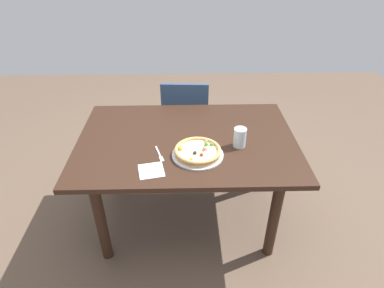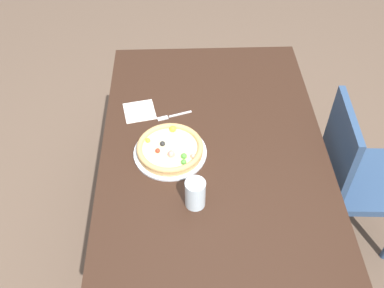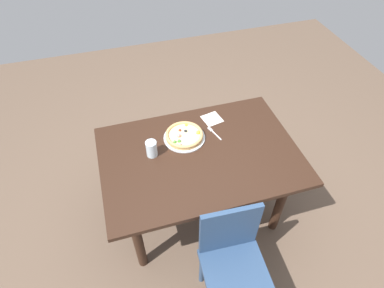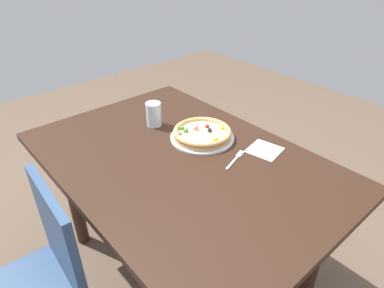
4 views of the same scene
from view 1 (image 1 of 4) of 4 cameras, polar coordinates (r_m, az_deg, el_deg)
The scene contains 8 objects.
ground_plane at distance 2.59m, azimuth -0.78°, elevation -12.88°, with size 6.00×6.00×0.00m, color brown.
dining_table at distance 2.17m, azimuth -0.90°, elevation -1.31°, with size 1.42×0.97×0.74m.
chair_near at distance 2.85m, azimuth -1.12°, elevation 4.16°, with size 0.42×0.42×0.87m.
plate at distance 1.96m, azimuth 1.00°, elevation -1.88°, with size 0.31×0.31×0.01m, color silver.
pizza at distance 1.94m, azimuth 1.02°, elevation -1.26°, with size 0.28×0.28×0.05m.
fork at distance 1.97m, azimuth -5.70°, elevation -1.93°, with size 0.07×0.16×0.00m.
drinking_glass at distance 2.03m, azimuth 8.40°, elevation 1.14°, with size 0.08×0.08×0.13m, color silver.
napkin at distance 1.86m, azimuth -7.18°, elevation -4.65°, with size 0.14×0.14×0.00m, color white.
Camera 1 is at (0.01, 1.78, 1.88)m, focal length 30.34 mm.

